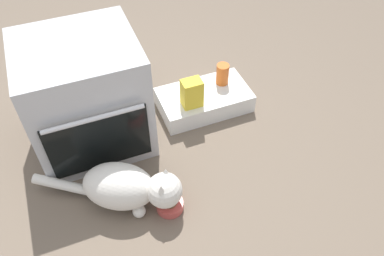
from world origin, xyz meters
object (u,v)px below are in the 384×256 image
at_px(pantry_cabinet, 204,100).
at_px(food_bowl, 170,204).
at_px(oven, 86,96).
at_px(sauce_jar, 222,74).
at_px(cat, 128,187).
at_px(snack_bag, 192,93).

xyz_separation_m(pantry_cabinet, food_bowl, (-0.46, -0.63, -0.03)).
bearing_deg(food_bowl, pantry_cabinet, 54.18).
relative_size(oven, sauce_jar, 4.72).
height_order(food_bowl, cat, cat).
relative_size(oven, pantry_cabinet, 1.15).
bearing_deg(pantry_cabinet, sauce_jar, 18.23).
bearing_deg(sauce_jar, cat, -143.81).
xyz_separation_m(oven, snack_bag, (0.60, -0.07, -0.11)).
distance_m(food_bowl, snack_bag, 0.69).
xyz_separation_m(food_bowl, cat, (-0.18, 0.11, 0.11)).
height_order(pantry_cabinet, sauce_jar, sauce_jar).
height_order(food_bowl, sauce_jar, sauce_jar).
bearing_deg(food_bowl, cat, 149.23).
distance_m(food_bowl, cat, 0.24).
distance_m(cat, snack_bag, 0.70).
bearing_deg(sauce_jar, oven, -176.71).
bearing_deg(oven, pantry_cabinet, 0.13).
relative_size(oven, snack_bag, 3.67).
relative_size(food_bowl, sauce_jar, 1.01).
height_order(pantry_cabinet, cat, cat).
height_order(oven, pantry_cabinet, oven).
bearing_deg(sauce_jar, pantry_cabinet, -161.77).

